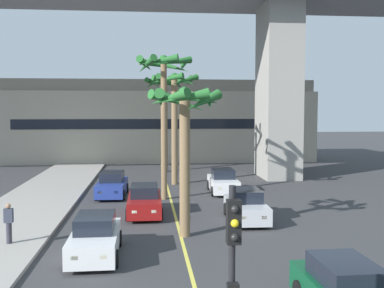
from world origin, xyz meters
The scene contains 13 objects.
lane_stripe_center centered at (0.00, 24.00, 0.00)m, with size 0.14×56.00×0.01m, color #DBCC4C.
pier_building_backdrop centered at (0.00, 49.67, 4.24)m, with size 32.67×8.04×8.60m.
car_queue_front centered at (-3.40, 16.51, 0.72)m, with size 1.86×4.11×1.56m.
car_queue_third centered at (-1.59, 23.19, 0.72)m, with size 1.85×4.11×1.56m.
car_queue_fourth centered at (-3.66, 28.55, 0.72)m, with size 1.96×4.16×1.56m.
car_queue_fifth centered at (3.44, 21.47, 0.72)m, with size 1.95×4.16×1.56m.
car_queue_sixth centered at (3.59, 29.22, 0.72)m, with size 1.93×4.15×1.56m.
traffic_light_median_near centered at (0.01, 7.02, 2.71)m, with size 0.24×0.37×4.20m.
palm_tree_near_median centered at (-0.44, 27.27, 7.19)m, with size 3.44×3.55×8.80m.
palm_tree_mid_median centered at (0.17, 39.97, 6.53)m, with size 3.67×3.73×8.40m.
palm_tree_far_median centered at (0.17, 18.94, 5.14)m, with size 3.28×3.29×6.48m.
palm_tree_farthest_median centered at (0.62, 32.91, 6.31)m, with size 3.48×3.67×8.19m.
pedestrian_mid_block centered at (-6.97, 18.07, 1.00)m, with size 0.34×0.22×1.62m.
Camera 1 is at (-1.45, -0.58, 5.50)m, focal length 42.82 mm.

